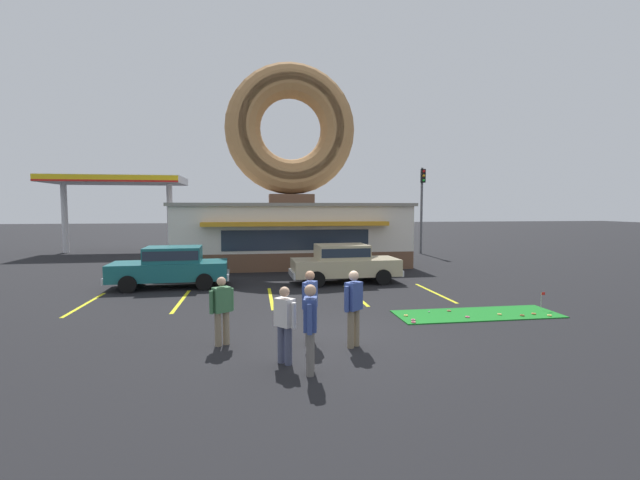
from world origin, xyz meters
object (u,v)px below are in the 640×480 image
(golf_ball, at_px, (429,312))
(pedestrian_clipboard_woman, at_px, (310,303))
(pedestrian_leather_jacket_man, at_px, (310,324))
(trash_bin, at_px, (151,265))
(car_teal, at_px, (171,265))
(pedestrian_hooded_kid, at_px, (354,305))
(traffic_light_pole, at_px, (422,199))
(pedestrian_blue_sweater_man, at_px, (222,308))
(car_champagne, at_px, (344,262))
(putting_flag_pin, at_px, (542,297))
(pedestrian_beanie_man, at_px, (285,322))

(golf_ball, xyz_separation_m, pedestrian_clipboard_woman, (-3.85, -2.25, 0.89))
(pedestrian_leather_jacket_man, distance_m, trash_bin, 14.05)
(car_teal, bearing_deg, pedestrian_leather_jacket_man, -66.05)
(pedestrian_hooded_kid, bearing_deg, pedestrian_leather_jacket_man, -129.65)
(golf_ball, height_order, trash_bin, trash_bin)
(trash_bin, bearing_deg, golf_ball, -41.76)
(golf_ball, relative_size, pedestrian_leather_jacket_man, 0.02)
(trash_bin, xyz_separation_m, traffic_light_pole, (15.97, 6.91, 3.21))
(pedestrian_clipboard_woman, xyz_separation_m, trash_bin, (-5.98, 11.03, -0.44))
(pedestrian_blue_sweater_man, height_order, traffic_light_pole, traffic_light_pole)
(traffic_light_pole, bearing_deg, trash_bin, -156.62)
(trash_bin, bearing_deg, pedestrian_blue_sweater_man, -69.80)
(car_champagne, relative_size, pedestrian_leather_jacket_man, 2.71)
(pedestrian_hooded_kid, bearing_deg, pedestrian_clipboard_woman, 158.36)
(car_champagne, xyz_separation_m, traffic_light_pole, (7.54, 10.17, 2.84))
(trash_bin, bearing_deg, car_teal, -65.17)
(pedestrian_leather_jacket_man, height_order, pedestrian_clipboard_woman, pedestrian_leather_jacket_man)
(car_champagne, xyz_separation_m, pedestrian_hooded_kid, (-1.52, -8.15, 0.09))
(car_champagne, xyz_separation_m, pedestrian_blue_sweater_man, (-4.45, -7.57, -0.01))
(putting_flag_pin, relative_size, traffic_light_pole, 0.09)
(car_champagne, bearing_deg, pedestrian_clipboard_woman, -107.53)
(pedestrian_beanie_man, height_order, traffic_light_pole, traffic_light_pole)
(golf_ball, xyz_separation_m, pedestrian_leather_jacket_man, (-4.08, -4.03, 0.90))
(pedestrian_clipboard_woman, distance_m, trash_bin, 12.56)
(putting_flag_pin, bearing_deg, car_champagne, 130.51)
(golf_ball, height_order, car_teal, car_teal)
(trash_bin, bearing_deg, car_champagne, -21.13)
(pedestrian_hooded_kid, distance_m, traffic_light_pole, 20.61)
(pedestrian_beanie_man, bearing_deg, golf_ball, 37.17)
(car_champagne, distance_m, pedestrian_leather_jacket_man, 9.92)
(putting_flag_pin, height_order, traffic_light_pole, traffic_light_pole)
(pedestrian_leather_jacket_man, bearing_deg, pedestrian_clipboard_woman, 82.72)
(pedestrian_hooded_kid, xyz_separation_m, trash_bin, (-6.91, 11.40, -0.46))
(pedestrian_beanie_man, distance_m, traffic_light_pole, 22.07)
(golf_ball, xyz_separation_m, car_teal, (-8.33, 5.53, 0.82))
(car_champagne, xyz_separation_m, pedestrian_beanie_man, (-3.12, -8.95, -0.01))
(golf_ball, height_order, pedestrian_hooded_kid, pedestrian_hooded_kid)
(pedestrian_beanie_man, distance_m, trash_bin, 13.32)
(golf_ball, xyz_separation_m, pedestrian_hooded_kid, (-2.92, -2.63, 0.91))
(pedestrian_clipboard_woman, bearing_deg, pedestrian_hooded_kid, -21.64)
(pedestrian_leather_jacket_man, xyz_separation_m, pedestrian_beanie_man, (-0.44, 0.60, -0.09))
(golf_ball, bearing_deg, pedestrian_leather_jacket_man, -135.35)
(pedestrian_clipboard_woman, height_order, traffic_light_pole, traffic_light_pole)
(putting_flag_pin, distance_m, trash_bin, 16.11)
(pedestrian_leather_jacket_man, bearing_deg, trash_bin, 114.17)
(pedestrian_clipboard_woman, bearing_deg, golf_ball, 30.33)
(car_champagne, height_order, trash_bin, car_champagne)
(putting_flag_pin, relative_size, pedestrian_blue_sweater_man, 0.35)
(trash_bin, bearing_deg, putting_flag_pin, -34.03)
(putting_flag_pin, relative_size, pedestrian_leather_jacket_man, 0.32)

